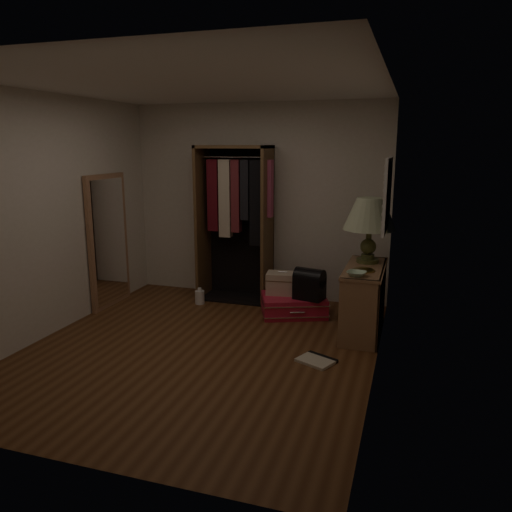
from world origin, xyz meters
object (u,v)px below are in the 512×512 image
(black_bag, at_px, (309,283))
(pink_suitcase, at_px, (294,305))
(console_bookshelf, at_px, (364,297))
(open_wardrobe, at_px, (238,210))
(white_jug, at_px, (200,297))
(train_case, at_px, (283,283))
(floor_mirror, at_px, (108,241))
(table_lamp, at_px, (370,215))

(black_bag, bearing_deg, pink_suitcase, 173.22)
(console_bookshelf, bearing_deg, open_wardrobe, 156.94)
(console_bookshelf, bearing_deg, black_bag, 159.92)
(pink_suitcase, xyz_separation_m, white_jug, (-1.28, 0.03, -0.03))
(open_wardrobe, distance_m, white_jug, 1.25)
(pink_suitcase, bearing_deg, open_wardrobe, 132.42)
(open_wardrobe, bearing_deg, train_case, -27.97)
(console_bookshelf, bearing_deg, white_jug, 170.75)
(floor_mirror, relative_size, black_bag, 4.36)
(floor_mirror, distance_m, pink_suitcase, 2.50)
(pink_suitcase, relative_size, black_bag, 2.42)
(open_wardrobe, relative_size, table_lamp, 2.74)
(open_wardrobe, distance_m, pink_suitcase, 1.46)
(floor_mirror, distance_m, train_case, 2.29)
(console_bookshelf, relative_size, open_wardrobe, 0.55)
(floor_mirror, relative_size, train_case, 3.96)
(console_bookshelf, distance_m, white_jug, 2.20)
(console_bookshelf, height_order, pink_suitcase, console_bookshelf)
(white_jug, bearing_deg, table_lamp, -3.71)
(train_case, relative_size, white_jug, 1.98)
(table_lamp, bearing_deg, pink_suitcase, 173.11)
(pink_suitcase, bearing_deg, train_case, 142.29)
(floor_mirror, relative_size, table_lamp, 2.27)
(black_bag, distance_m, table_lamp, 1.08)
(pink_suitcase, relative_size, white_jug, 4.35)
(open_wardrobe, bearing_deg, floor_mirror, -152.68)
(console_bookshelf, relative_size, train_case, 2.61)
(open_wardrobe, xyz_separation_m, pink_suitcase, (0.88, -0.43, -1.09))
(open_wardrobe, bearing_deg, white_jug, -135.55)
(pink_suitcase, distance_m, train_case, 0.30)
(white_jug, bearing_deg, floor_mirror, -160.98)
(console_bookshelf, bearing_deg, pink_suitcase, 160.04)
(train_case, height_order, white_jug, train_case)
(train_case, distance_m, white_jug, 1.16)
(open_wardrobe, xyz_separation_m, black_bag, (1.08, -0.50, -0.77))
(console_bookshelf, distance_m, floor_mirror, 3.27)
(pink_suitcase, xyz_separation_m, table_lamp, (0.87, -0.11, 1.17))
(train_case, distance_m, black_bag, 0.39)
(white_jug, bearing_deg, open_wardrobe, 44.45)
(train_case, bearing_deg, floor_mirror, -177.74)
(pink_suitcase, xyz_separation_m, train_case, (-0.16, 0.05, 0.26))
(pink_suitcase, relative_size, table_lamp, 1.26)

